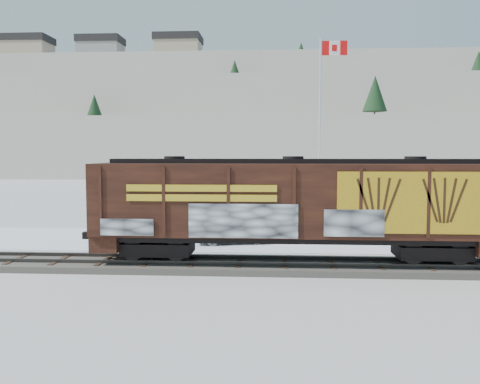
# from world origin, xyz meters

# --- Properties ---
(ground) EXTENTS (500.00, 500.00, 0.00)m
(ground) POSITION_xyz_m (0.00, 0.00, 0.00)
(ground) COLOR white
(ground) RESTS_ON ground
(rail_track) EXTENTS (50.00, 3.40, 0.43)m
(rail_track) POSITION_xyz_m (0.00, 0.00, 0.15)
(rail_track) COLOR #59544C
(rail_track) RESTS_ON ground
(parking_strip) EXTENTS (40.00, 8.00, 0.03)m
(parking_strip) POSITION_xyz_m (0.00, 7.50, 0.01)
(parking_strip) COLOR white
(parking_strip) RESTS_ON ground
(hillside) EXTENTS (360.00, 110.00, 93.00)m
(hillside) POSITION_xyz_m (-0.05, 139.79, 14.37)
(hillside) COLOR white
(hillside) RESTS_ON ground
(hopper_railcar) EXTENTS (17.20, 3.06, 4.36)m
(hopper_railcar) POSITION_xyz_m (2.32, -0.01, 2.86)
(hopper_railcar) COLOR black
(hopper_railcar) RESTS_ON rail_track
(flagpole) EXTENTS (2.30, 0.90, 13.01)m
(flagpole) POSITION_xyz_m (4.76, 14.92, 4.92)
(flagpole) COLOR silver
(flagpole) RESTS_ON ground
(car_silver) EXTENTS (4.38, 2.54, 1.40)m
(car_silver) POSITION_xyz_m (-0.88, 6.18, 0.73)
(car_silver) COLOR #B2B4BA
(car_silver) RESTS_ON parking_strip
(car_white) EXTENTS (5.41, 3.50, 1.69)m
(car_white) POSITION_xyz_m (0.84, 8.16, 0.87)
(car_white) COLOR silver
(car_white) RESTS_ON parking_strip
(car_dark) EXTENTS (4.76, 2.15, 1.35)m
(car_dark) POSITION_xyz_m (10.53, 7.85, 0.71)
(car_dark) COLOR #22242A
(car_dark) RESTS_ON parking_strip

